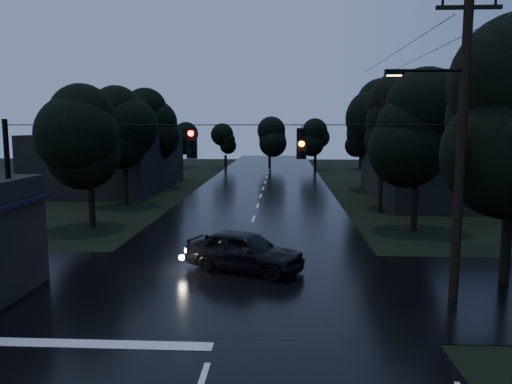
{
  "coord_description": "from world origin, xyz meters",
  "views": [
    {
      "loc": [
        1.81,
        -5.33,
        5.79
      ],
      "look_at": [
        0.71,
        14.89,
        3.07
      ],
      "focal_mm": 35.0,
      "sensor_mm": 36.0,
      "label": 1
    }
  ],
  "objects": [
    {
      "name": "main_road",
      "position": [
        0.0,
        30.0,
        0.0
      ],
      "size": [
        12.0,
        120.0,
        0.02
      ],
      "primitive_type": "cube",
      "color": "black",
      "rests_on": "ground"
    },
    {
      "name": "cross_street",
      "position": [
        0.0,
        12.0,
        0.0
      ],
      "size": [
        60.0,
        9.0,
        0.02
      ],
      "primitive_type": "cube",
      "color": "black",
      "rests_on": "ground"
    },
    {
      "name": "building_far_right",
      "position": [
        14.0,
        34.0,
        2.2
      ],
      "size": [
        10.0,
        14.0,
        4.4
      ],
      "primitive_type": "cube",
      "color": "black",
      "rests_on": "ground"
    },
    {
      "name": "building_far_left",
      "position": [
        -14.0,
        40.0,
        2.5
      ],
      "size": [
        10.0,
        16.0,
        5.0
      ],
      "primitive_type": "cube",
      "color": "black",
      "rests_on": "ground"
    },
    {
      "name": "utility_pole_main",
      "position": [
        7.41,
        11.0,
        5.26
      ],
      "size": [
        3.5,
        0.3,
        10.0
      ],
      "color": "black",
      "rests_on": "ground"
    },
    {
      "name": "utility_pole_far",
      "position": [
        8.3,
        28.0,
        3.88
      ],
      "size": [
        2.0,
        0.3,
        7.5
      ],
      "color": "black",
      "rests_on": "ground"
    },
    {
      "name": "anchor_pole_left",
      "position": [
        -7.5,
        11.0,
        3.0
      ],
      "size": [
        0.18,
        0.18,
        6.0
      ],
      "primitive_type": "cylinder",
      "color": "black",
      "rests_on": "ground"
    },
    {
      "name": "span_signals",
      "position": [
        0.56,
        10.99,
        5.24
      ],
      "size": [
        15.0,
        0.37,
        1.12
      ],
      "color": "black",
      "rests_on": "ground"
    },
    {
      "name": "tree_left_a",
      "position": [
        -9.0,
        22.0,
        5.24
      ],
      "size": [
        3.92,
        3.92,
        8.26
      ],
      "color": "black",
      "rests_on": "ground"
    },
    {
      "name": "tree_left_b",
      "position": [
        -9.6,
        30.0,
        5.62
      ],
      "size": [
        4.2,
        4.2,
        8.85
      ],
      "color": "black",
      "rests_on": "ground"
    },
    {
      "name": "tree_left_c",
      "position": [
        -10.2,
        40.0,
        5.99
      ],
      "size": [
        4.48,
        4.48,
        9.44
      ],
      "color": "black",
      "rests_on": "ground"
    },
    {
      "name": "tree_right_a",
      "position": [
        9.0,
        22.0,
        5.62
      ],
      "size": [
        4.2,
        4.2,
        8.85
      ],
      "color": "black",
      "rests_on": "ground"
    },
    {
      "name": "tree_right_b",
      "position": [
        9.6,
        30.0,
        5.99
      ],
      "size": [
        4.48,
        4.48,
        9.44
      ],
      "color": "black",
      "rests_on": "ground"
    },
    {
      "name": "tree_right_c",
      "position": [
        10.2,
        40.0,
        6.37
      ],
      "size": [
        4.76,
        4.76,
        10.03
      ],
      "color": "black",
      "rests_on": "ground"
    },
    {
      "name": "car",
      "position": [
        0.3,
        14.03,
        0.82
      ],
      "size": [
        5.17,
        3.61,
        1.64
      ],
      "primitive_type": "imported",
      "rotation": [
        0.0,
        0.0,
        1.18
      ],
      "color": "black",
      "rests_on": "ground"
    }
  ]
}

